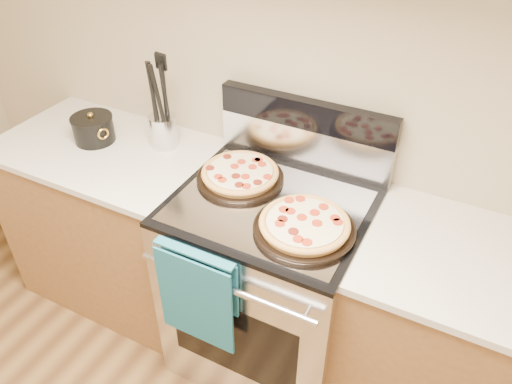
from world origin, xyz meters
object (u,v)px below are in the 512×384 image
at_px(pepperoni_pizza_front, 304,225).
at_px(utensil_crock, 163,131).
at_px(saucepan, 94,130).
at_px(range_body, 270,285).
at_px(pepperoni_pizza_back, 240,175).

bearing_deg(pepperoni_pizza_front, utensil_crock, 161.31).
height_order(pepperoni_pizza_front, saucepan, saucepan).
relative_size(range_body, pepperoni_pizza_back, 2.54).
xyz_separation_m(range_body, pepperoni_pizza_back, (-0.18, 0.07, 0.50)).
bearing_deg(pepperoni_pizza_front, saucepan, 171.80).
height_order(range_body, pepperoni_pizza_front, pepperoni_pizza_front).
bearing_deg(range_body, pepperoni_pizza_back, 158.75).
height_order(pepperoni_pizza_back, utensil_crock, utensil_crock).
height_order(utensil_crock, saucepan, utensil_crock).
height_order(range_body, pepperoni_pizza_back, pepperoni_pizza_back).
bearing_deg(saucepan, range_body, -3.41).
distance_m(pepperoni_pizza_back, saucepan, 0.77).
relative_size(range_body, utensil_crock, 5.95).
xyz_separation_m(range_body, utensil_crock, (-0.63, 0.17, 0.54)).
height_order(range_body, saucepan, saucepan).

